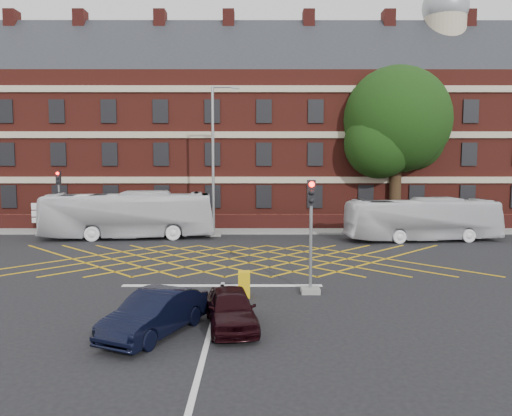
{
  "coord_description": "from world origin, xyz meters",
  "views": [
    {
      "loc": [
        1.32,
        -23.06,
        4.98
      ],
      "look_at": [
        1.36,
        1.5,
        2.66
      ],
      "focal_mm": 35.0,
      "sensor_mm": 36.0,
      "label": 1
    }
  ],
  "objects_px": {
    "bus_right": "(422,219)",
    "utility_cabinet": "(244,284)",
    "car_navy": "(155,313)",
    "car_maroon": "(231,308)",
    "traffic_light_near": "(311,247)",
    "deciduous_tree": "(396,127)",
    "traffic_light_far": "(59,207)",
    "bus_left": "(129,215)",
    "street_lamp": "(214,184)",
    "direction_signs": "(40,214)"
  },
  "relations": [
    {
      "from": "car_maroon",
      "to": "utility_cabinet",
      "type": "height_order",
      "value": "car_maroon"
    },
    {
      "from": "bus_left",
      "to": "car_navy",
      "type": "relative_size",
      "value": 2.85
    },
    {
      "from": "deciduous_tree",
      "to": "bus_right",
      "type": "bearing_deg",
      "value": -92.62
    },
    {
      "from": "deciduous_tree",
      "to": "traffic_light_far",
      "type": "height_order",
      "value": "deciduous_tree"
    },
    {
      "from": "car_maroon",
      "to": "bus_right",
      "type": "bearing_deg",
      "value": 46.94
    },
    {
      "from": "utility_cabinet",
      "to": "car_navy",
      "type": "bearing_deg",
      "value": -121.93
    },
    {
      "from": "traffic_light_far",
      "to": "utility_cabinet",
      "type": "xyz_separation_m",
      "value": [
        13.34,
        -16.95,
        -1.28
      ]
    },
    {
      "from": "bus_left",
      "to": "street_lamp",
      "type": "xyz_separation_m",
      "value": [
        5.43,
        1.1,
        1.94
      ]
    },
    {
      "from": "bus_right",
      "to": "traffic_light_near",
      "type": "xyz_separation_m",
      "value": [
        -8.37,
        -12.45,
        0.42
      ]
    },
    {
      "from": "bus_right",
      "to": "direction_signs",
      "type": "height_order",
      "value": "bus_right"
    },
    {
      "from": "car_maroon",
      "to": "traffic_light_near",
      "type": "height_order",
      "value": "traffic_light_near"
    },
    {
      "from": "bus_right",
      "to": "traffic_light_far",
      "type": "distance_m",
      "value": 24.53
    },
    {
      "from": "traffic_light_near",
      "to": "deciduous_tree",
      "type": "bearing_deg",
      "value": 66.55
    },
    {
      "from": "car_navy",
      "to": "street_lamp",
      "type": "distance_m",
      "value": 19.32
    },
    {
      "from": "car_navy",
      "to": "deciduous_tree",
      "type": "distance_m",
      "value": 29.05
    },
    {
      "from": "bus_right",
      "to": "car_maroon",
      "type": "height_order",
      "value": "bus_right"
    },
    {
      "from": "traffic_light_near",
      "to": "direction_signs",
      "type": "distance_m",
      "value": 22.75
    },
    {
      "from": "traffic_light_near",
      "to": "utility_cabinet",
      "type": "height_order",
      "value": "traffic_light_near"
    },
    {
      "from": "bus_left",
      "to": "street_lamp",
      "type": "distance_m",
      "value": 5.87
    },
    {
      "from": "car_maroon",
      "to": "direction_signs",
      "type": "height_order",
      "value": "direction_signs"
    },
    {
      "from": "car_navy",
      "to": "direction_signs",
      "type": "xyz_separation_m",
      "value": [
        -11.84,
        19.9,
        0.75
      ]
    },
    {
      "from": "bus_right",
      "to": "utility_cabinet",
      "type": "bearing_deg",
      "value": 134.45
    },
    {
      "from": "deciduous_tree",
      "to": "traffic_light_near",
      "type": "bearing_deg",
      "value": -113.45
    },
    {
      "from": "bus_right",
      "to": "car_maroon",
      "type": "xyz_separation_m",
      "value": [
        -11.19,
        -16.37,
        -0.75
      ]
    },
    {
      "from": "car_maroon",
      "to": "traffic_light_near",
      "type": "relative_size",
      "value": 0.81
    },
    {
      "from": "utility_cabinet",
      "to": "traffic_light_near",
      "type": "bearing_deg",
      "value": 13.54
    },
    {
      "from": "deciduous_tree",
      "to": "traffic_light_far",
      "type": "relative_size",
      "value": 2.86
    },
    {
      "from": "bus_right",
      "to": "car_navy",
      "type": "height_order",
      "value": "bus_right"
    },
    {
      "from": "bus_right",
      "to": "car_navy",
      "type": "distance_m",
      "value": 21.63
    },
    {
      "from": "street_lamp",
      "to": "utility_cabinet",
      "type": "xyz_separation_m",
      "value": [
        2.32,
        -15.15,
        -2.98
      ]
    },
    {
      "from": "car_navy",
      "to": "car_maroon",
      "type": "xyz_separation_m",
      "value": [
        2.15,
        0.64,
        -0.04
      ]
    },
    {
      "from": "bus_right",
      "to": "traffic_light_near",
      "type": "height_order",
      "value": "traffic_light_near"
    },
    {
      "from": "bus_right",
      "to": "utility_cabinet",
      "type": "xyz_separation_m",
      "value": [
        -10.87,
        -13.05,
        -0.86
      ]
    },
    {
      "from": "traffic_light_near",
      "to": "car_navy",
      "type": "bearing_deg",
      "value": -137.41
    },
    {
      "from": "bus_left",
      "to": "traffic_light_far",
      "type": "relative_size",
      "value": 2.55
    },
    {
      "from": "car_maroon",
      "to": "traffic_light_far",
      "type": "height_order",
      "value": "traffic_light_far"
    },
    {
      "from": "bus_left",
      "to": "bus_right",
      "type": "height_order",
      "value": "bus_left"
    },
    {
      "from": "street_lamp",
      "to": "direction_signs",
      "type": "xyz_separation_m",
      "value": [
        -11.99,
        0.79,
        -2.08
      ]
    },
    {
      "from": "bus_right",
      "to": "utility_cabinet",
      "type": "relative_size",
      "value": 10.01
    },
    {
      "from": "bus_right",
      "to": "street_lamp",
      "type": "relative_size",
      "value": 0.98
    },
    {
      "from": "traffic_light_far",
      "to": "traffic_light_near",
      "type": "bearing_deg",
      "value": -45.91
    },
    {
      "from": "direction_signs",
      "to": "utility_cabinet",
      "type": "height_order",
      "value": "direction_signs"
    },
    {
      "from": "street_lamp",
      "to": "car_navy",
      "type": "bearing_deg",
      "value": -90.45
    },
    {
      "from": "car_maroon",
      "to": "street_lamp",
      "type": "height_order",
      "value": "street_lamp"
    },
    {
      "from": "direction_signs",
      "to": "car_maroon",
      "type": "bearing_deg",
      "value": -54.01
    },
    {
      "from": "traffic_light_near",
      "to": "bus_left",
      "type": "bearing_deg",
      "value": 127.27
    },
    {
      "from": "car_navy",
      "to": "direction_signs",
      "type": "bearing_deg",
      "value": 145.31
    },
    {
      "from": "car_maroon",
      "to": "deciduous_tree",
      "type": "bearing_deg",
      "value": 55.64
    },
    {
      "from": "bus_left",
      "to": "traffic_light_near",
      "type": "height_order",
      "value": "traffic_light_near"
    },
    {
      "from": "car_navy",
      "to": "traffic_light_far",
      "type": "distance_m",
      "value": 23.59
    }
  ]
}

